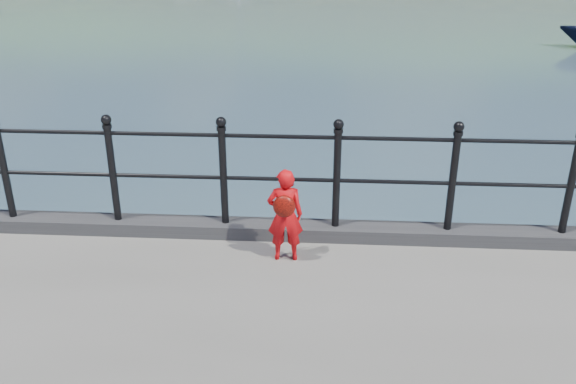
{
  "coord_description": "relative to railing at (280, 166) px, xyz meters",
  "views": [
    {
      "loc": [
        0.47,
        -6.08,
        4.13
      ],
      "look_at": [
        0.09,
        -0.2,
        1.55
      ],
      "focal_mm": 38.0,
      "sensor_mm": 36.0,
      "label": 1
    }
  ],
  "objects": [
    {
      "name": "railing",
      "position": [
        0.0,
        0.0,
        0.0
      ],
      "size": [
        18.11,
        0.11,
        1.2
      ],
      "color": "black",
      "rests_on": "kerb"
    },
    {
      "name": "child",
      "position": [
        0.09,
        -0.5,
        -0.32
      ],
      "size": [
        0.37,
        0.32,
        0.98
      ],
      "rotation": [
        0.0,
        0.0,
        3.22
      ],
      "color": "red",
      "rests_on": "quay"
    },
    {
      "name": "far_shore",
      "position": [
        38.34,
        239.56,
        -24.39
      ],
      "size": [
        830.0,
        200.0,
        156.0
      ],
      "color": "#333A21",
      "rests_on": "ground"
    },
    {
      "name": "kerb",
      "position": [
        -0.0,
        -0.0,
        -0.75
      ],
      "size": [
        60.0,
        0.3,
        0.15
      ],
      "primitive_type": "cube",
      "color": "#28282B",
      "rests_on": "quay"
    },
    {
      "name": "ground",
      "position": [
        -0.0,
        0.15,
        -1.82
      ],
      "size": [
        600.0,
        600.0,
        0.0
      ],
      "primitive_type": "plane",
      "color": "#2D4251",
      "rests_on": "ground"
    }
  ]
}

